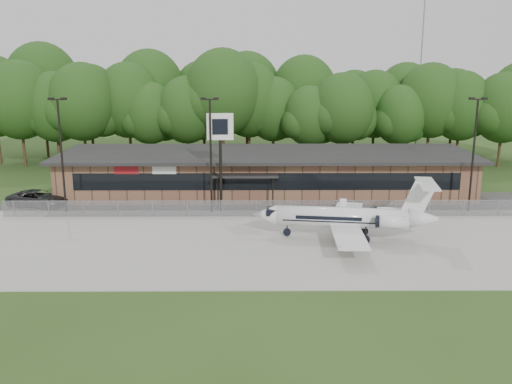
{
  "coord_description": "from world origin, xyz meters",
  "views": [
    {
      "loc": [
        -1.38,
        -32.64,
        13.67
      ],
      "look_at": [
        -1.08,
        12.0,
        2.98
      ],
      "focal_mm": 40.0,
      "sensor_mm": 36.0,
      "label": 1
    }
  ],
  "objects_px": {
    "terminal": "(266,172)",
    "pole_sign": "(220,137)",
    "suv": "(38,198)",
    "business_jet": "(348,218)"
  },
  "relations": [
    {
      "from": "terminal",
      "to": "pole_sign",
      "type": "distance_m",
      "value": 9.46
    },
    {
      "from": "pole_sign",
      "to": "suv",
      "type": "bearing_deg",
      "value": 169.72
    },
    {
      "from": "terminal",
      "to": "pole_sign",
      "type": "height_order",
      "value": "pole_sign"
    },
    {
      "from": "terminal",
      "to": "pole_sign",
      "type": "xyz_separation_m",
      "value": [
        -4.17,
        -7.14,
        4.58
      ]
    },
    {
      "from": "terminal",
      "to": "pole_sign",
      "type": "bearing_deg",
      "value": -120.25
    },
    {
      "from": "suv",
      "to": "pole_sign",
      "type": "xyz_separation_m",
      "value": [
        17.17,
        -2.03,
        5.99
      ]
    },
    {
      "from": "business_jet",
      "to": "pole_sign",
      "type": "height_order",
      "value": "pole_sign"
    },
    {
      "from": "suv",
      "to": "terminal",
      "type": "bearing_deg",
      "value": -64.34
    },
    {
      "from": "terminal",
      "to": "business_jet",
      "type": "bearing_deg",
      "value": -68.77
    },
    {
      "from": "suv",
      "to": "pole_sign",
      "type": "height_order",
      "value": "pole_sign"
    }
  ]
}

